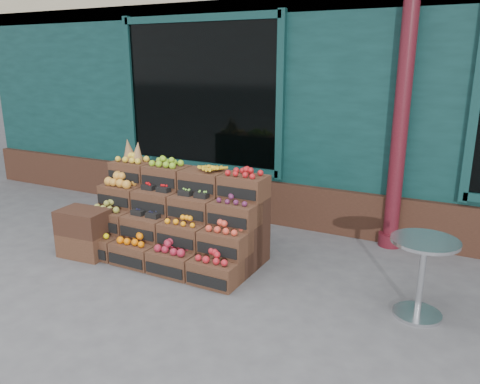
% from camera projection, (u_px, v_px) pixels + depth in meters
% --- Properties ---
extents(ground, '(60.00, 60.00, 0.00)m').
position_uv_depth(ground, '(226.00, 295.00, 4.61)').
color(ground, '#4E4E51').
rests_on(ground, ground).
extents(shop_facade, '(12.00, 6.24, 4.80)m').
position_uv_depth(shop_facade, '(364.00, 50.00, 8.32)').
color(shop_facade, '#0D2F2E').
rests_on(shop_facade, ground).
extents(crate_display, '(2.08, 1.02, 1.30)m').
position_uv_depth(crate_display, '(175.00, 222.00, 5.45)').
color(crate_display, '#462A1B').
rests_on(crate_display, ground).
extents(spare_crates, '(0.59, 0.43, 0.56)m').
position_uv_depth(spare_crates, '(84.00, 233.00, 5.47)').
color(spare_crates, '#462A1B').
rests_on(spare_crates, ground).
extents(bistro_table, '(0.58, 0.58, 0.73)m').
position_uv_depth(bistro_table, '(422.00, 269.00, 4.11)').
color(bistro_table, '#AEB1B5').
rests_on(bistro_table, ground).
extents(shopkeeper, '(0.75, 0.55, 1.90)m').
position_uv_depth(shopkeeper, '(215.00, 141.00, 7.65)').
color(shopkeeper, '#195A30').
rests_on(shopkeeper, ground).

